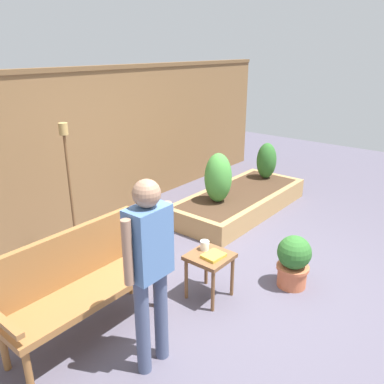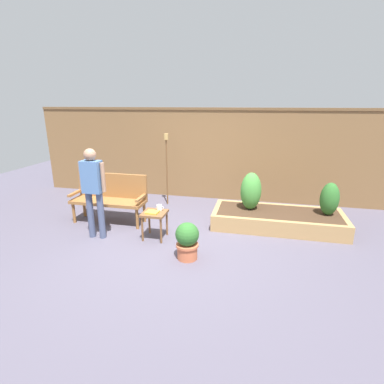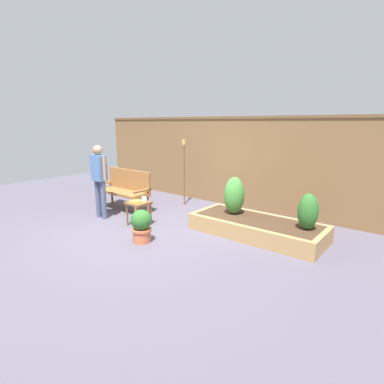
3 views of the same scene
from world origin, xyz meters
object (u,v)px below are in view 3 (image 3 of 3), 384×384
at_px(garden_bench, 125,187).
at_px(person_by_bench, 99,175).
at_px(cup_on_table, 144,199).
at_px(side_table, 139,206).
at_px(shrub_near_bench, 234,196).
at_px(book_on_table, 136,202).
at_px(tiki_torch, 184,160).
at_px(potted_boxwood, 141,225).
at_px(shrub_far_corner, 308,212).

distance_m(garden_bench, person_by_bench, 0.87).
distance_m(cup_on_table, person_by_bench, 1.17).
xyz_separation_m(side_table, shrub_near_bench, (1.57, 1.03, 0.26)).
relative_size(side_table, shrub_near_bench, 0.67).
height_order(garden_bench, cup_on_table, garden_bench).
bearing_deg(person_by_bench, book_on_table, 7.70).
relative_size(tiki_torch, person_by_bench, 1.04).
bearing_deg(book_on_table, potted_boxwood, -30.51).
bearing_deg(shrub_far_corner, potted_boxwood, -144.83).
bearing_deg(shrub_near_bench, tiki_torch, 158.42).
distance_m(tiki_torch, person_by_bench, 2.09).
bearing_deg(potted_boxwood, person_by_bench, 167.63).
distance_m(side_table, cup_on_table, 0.18).
bearing_deg(shrub_near_bench, side_table, -146.82).
bearing_deg(person_by_bench, tiki_torch, 71.15).
bearing_deg(book_on_table, tiki_torch, 104.05).
xyz_separation_m(garden_bench, potted_boxwood, (1.83, -1.14, -0.24)).
bearing_deg(book_on_table, person_by_bench, -167.90).
bearing_deg(garden_bench, shrub_near_bench, 9.48).
relative_size(potted_boxwood, shrub_far_corner, 0.95).
bearing_deg(shrub_far_corner, side_table, -160.92).
bearing_deg(person_by_bench, cup_on_table, 15.56).
bearing_deg(shrub_near_bench, shrub_far_corner, 0.00).
xyz_separation_m(cup_on_table, person_by_bench, (-1.05, -0.29, 0.40)).
bearing_deg(cup_on_table, side_table, -117.77).
bearing_deg(shrub_near_bench, person_by_bench, -154.67).
bearing_deg(garden_bench, side_table, -27.36).
bearing_deg(book_on_table, shrub_far_corner, 24.35).
relative_size(side_table, shrub_far_corner, 0.79).
xyz_separation_m(side_table, book_on_table, (-0.02, -0.06, 0.10)).
relative_size(garden_bench, person_by_bench, 0.92).
relative_size(garden_bench, shrub_far_corner, 2.38).
bearing_deg(shrub_far_corner, cup_on_table, -162.43).
xyz_separation_m(shrub_near_bench, shrub_far_corner, (1.40, 0.00, -0.06)).
xyz_separation_m(side_table, cup_on_table, (0.06, 0.10, 0.13)).
bearing_deg(tiki_torch, person_by_bench, -108.85).
height_order(side_table, person_by_bench, person_by_bench).
xyz_separation_m(potted_boxwood, shrub_near_bench, (0.86, 1.59, 0.35)).
distance_m(cup_on_table, shrub_far_corner, 3.06).
relative_size(garden_bench, potted_boxwood, 2.51).
bearing_deg(book_on_table, shrub_near_bench, 38.74).
relative_size(potted_boxwood, person_by_bench, 0.37).
bearing_deg(side_table, person_by_bench, -169.30).
bearing_deg(tiki_torch, shrub_far_corner, -12.83).
relative_size(shrub_near_bench, shrub_far_corner, 1.18).
relative_size(side_table, tiki_torch, 0.30).
xyz_separation_m(side_table, tiki_torch, (-0.33, 1.78, 0.72)).
relative_size(book_on_table, shrub_far_corner, 0.34).
distance_m(cup_on_table, shrub_near_bench, 1.78).
distance_m(garden_bench, cup_on_table, 1.26).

